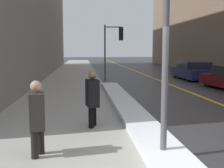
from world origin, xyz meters
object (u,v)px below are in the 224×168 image
Objects in this scene: pedestrian_trailing at (37,115)px; parked_car_navy at (193,71)px; traffic_light_near at (115,40)px; lamp_post at (166,16)px; pedestrian_in_glasses at (92,96)px.

parked_car_navy is at bearing 137.88° from pedestrian_trailing.
traffic_light_near is at bearing 157.36° from pedestrian_trailing.
pedestrian_trailing is (-3.13, -13.83, -1.90)m from traffic_light_near.
lamp_post is 2.88× the size of pedestrian_in_glasses.
parked_car_navy is (8.80, 13.95, -0.24)m from pedestrian_trailing.
traffic_light_near reaches higher than parked_car_navy.
lamp_post is at bearing 156.79° from parked_car_navy.
pedestrian_in_glasses is (1.14, 2.00, 0.02)m from pedestrian_trailing.
lamp_post is 2.96× the size of pedestrian_trailing.
traffic_light_near reaches higher than pedestrian_trailing.
parked_car_navy is at bearing 137.47° from pedestrian_in_glasses.
traffic_light_near is 12.14m from pedestrian_in_glasses.
pedestrian_trailing is at bearing 148.63° from parked_car_navy.
pedestrian_in_glasses is at bearing 118.52° from lamp_post.
parked_car_navy is (7.66, 11.95, -0.26)m from pedestrian_in_glasses.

